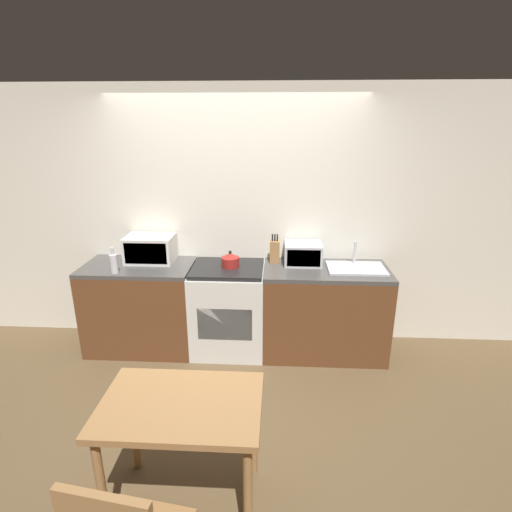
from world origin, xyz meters
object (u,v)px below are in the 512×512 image
Objects in this scene: stove_range at (229,309)px; toaster_oven at (303,254)px; kettle at (230,260)px; microwave at (150,249)px; bottle at (114,263)px; dining_table at (182,418)px.

stove_range is 0.93m from toaster_oven.
microwave is (-0.82, 0.12, 0.06)m from kettle.
microwave is (-0.79, 0.12, 0.58)m from stove_range.
bottle is at bearing -167.84° from kettle.
kettle is 1.09m from bottle.
dining_table is at bearing -68.71° from microwave.
bottle is (-1.03, -0.22, 0.55)m from stove_range.
stove_range is 1.90× the size of microwave.
dining_table is (0.75, -1.91, -0.40)m from microwave.
bottle is at bearing -125.00° from microwave.
microwave is at bearing 171.17° from stove_range.
toaster_oven is at bearing 10.49° from stove_range.
bottle is at bearing -168.59° from toaster_oven.
microwave is 1.30× the size of toaster_oven.
stove_range is at bearing -164.15° from kettle.
toaster_oven reaches higher than kettle.
stove_range is 2.48× the size of toaster_oven.
kettle reaches higher than dining_table.
bottle is 0.27× the size of dining_table.
kettle is at bearing 87.59° from dining_table.
stove_range is 1.80m from dining_table.
toaster_oven is (1.53, 0.01, -0.03)m from microwave.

